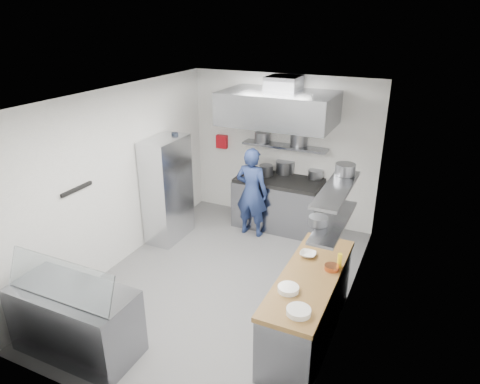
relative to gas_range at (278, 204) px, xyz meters
The scene contains 36 objects.
floor 2.15m from the gas_range, 92.73° to the right, with size 5.00×5.00×0.00m, color #58585B.
ceiling 3.15m from the gas_range, 92.73° to the right, with size 5.00×5.00×0.00m, color silver.
wall_back 1.04m from the gas_range, 104.04° to the left, with size 3.60×0.02×2.80m, color white.
wall_front 4.70m from the gas_range, 91.25° to the right, with size 3.60×0.02×2.80m, color white.
wall_left 2.99m from the gas_range, 132.14° to the right, with size 5.00×0.02×2.80m, color white.
wall_right 2.86m from the gas_range, 51.01° to the right, with size 5.00×0.02×2.80m, color white.
gas_range is the anchor object (origin of this frame).
cooktop 0.48m from the gas_range, ahead, with size 1.57×0.78×0.06m, color black.
stock_pot_left 0.68m from the gas_range, 165.26° to the left, with size 0.26×0.26×0.20m, color slate.
stock_pot_mid 0.72m from the gas_range, 92.75° to the left, with size 0.35×0.35×0.24m, color slate.
stock_pot_right 0.90m from the gas_range, 28.57° to the left, with size 0.27×0.27×0.16m, color slate.
over_range_shelf 1.10m from the gas_range, 90.00° to the left, with size 1.60×0.30×0.04m, color gray.
shelf_pot_a 1.30m from the gas_range, 149.17° to the left, with size 0.28×0.28×0.18m, color slate.
shelf_pot_b 1.28m from the gas_range, 58.40° to the left, with size 0.32×0.32×0.22m, color slate.
extractor_hood 1.86m from the gas_range, 90.00° to the right, with size 1.90×1.15×0.55m, color gray.
hood_duct 2.23m from the gas_range, 90.00° to the left, with size 0.55×0.55×0.24m, color slate.
red_firebox 1.70m from the gas_range, 165.86° to the left, with size 0.22×0.10×0.26m, color #AF0E17.
chef 0.71m from the gas_range, 123.68° to the right, with size 0.60×0.39×1.65m, color navy.
wire_rack 2.09m from the gas_range, 143.06° to the right, with size 0.50×0.90×1.85m, color silver.
rack_bin_a 2.00m from the gas_range, 145.89° to the right, with size 0.17×0.22×0.20m, color white.
rack_bin_b 2.00m from the gas_range, 154.54° to the right, with size 0.13×0.16×0.14m, color yellow.
rack_jar 2.29m from the gas_range, 148.55° to the right, with size 0.12×0.12×0.18m, color black.
knife_strip 3.70m from the gas_range, 122.01° to the right, with size 0.04×0.55×0.05m, color black.
prep_counter_base 3.03m from the gas_range, 62.93° to the right, with size 0.62×2.00×0.84m, color gray.
prep_counter_top 3.06m from the gas_range, 62.93° to the right, with size 0.65×2.04×0.06m, color brown.
plate_stack_a 3.79m from the gas_range, 66.90° to the right, with size 0.26×0.26×0.06m, color white.
plate_stack_b 3.40m from the gas_range, 68.22° to the right, with size 0.24×0.24×0.06m, color white.
copper_pan 2.99m from the gas_range, 57.56° to the right, with size 0.18×0.18×0.06m, color #CD6839.
squeeze_bottle 2.96m from the gas_range, 55.33° to the right, with size 0.06×0.06×0.18m, color yellow.
mixing_bowl 2.66m from the gas_range, 61.88° to the right, with size 0.21×0.21×0.05m, color white.
wall_shelf_lower 3.04m from the gas_range, 57.31° to the right, with size 0.30×1.30×0.04m, color gray.
wall_shelf_upper 3.21m from the gas_range, 57.31° to the right, with size 0.30×1.30×0.04m, color gray.
shelf_pot_c 3.15m from the gas_range, 61.64° to the right, with size 0.22×0.22×0.10m, color slate.
shelf_pot_d 2.93m from the gas_range, 51.89° to the right, with size 0.25×0.25×0.14m, color slate.
display_case 4.23m from the gas_range, 104.14° to the right, with size 1.50×0.70×0.85m, color gray.
display_glass 4.39m from the gas_range, 103.75° to the right, with size 1.47×0.02×0.45m, color silver.
Camera 1 is at (2.54, -4.87, 3.77)m, focal length 32.00 mm.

